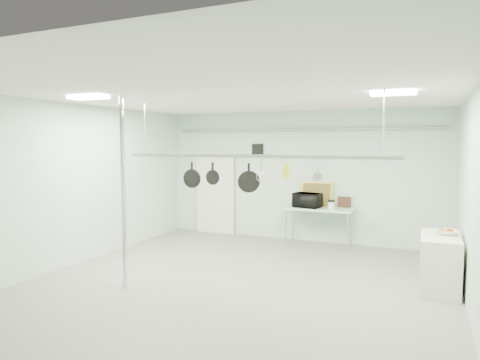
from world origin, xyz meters
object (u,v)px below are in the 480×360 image
at_px(skillet_left, 192,175).
at_px(prep_table, 319,211).
at_px(fruit_bowl, 446,232).
at_px(skillet_right, 249,178).
at_px(side_cabinet, 440,262).
at_px(pot_rack, 250,154).
at_px(coffee_canister, 331,206).
at_px(chrome_pole, 123,192).
at_px(microwave, 308,200).
at_px(skillet_mid, 213,173).

bearing_deg(skillet_left, prep_table, 60.12).
height_order(fruit_bowl, skillet_right, skillet_right).
height_order(prep_table, skillet_right, skillet_right).
distance_m(prep_table, side_cabinet, 3.39).
bearing_deg(pot_rack, coffee_canister, 76.98).
height_order(chrome_pole, coffee_canister, chrome_pole).
distance_m(fruit_bowl, skillet_right, 3.39).
bearing_deg(skillet_right, fruit_bowl, -1.21).
bearing_deg(microwave, side_cabinet, 154.74).
height_order(side_cabinet, pot_rack, pot_rack).
height_order(side_cabinet, microwave, microwave).
bearing_deg(microwave, prep_table, -151.13).
bearing_deg(microwave, skillet_mid, 87.19).
relative_size(pot_rack, skillet_left, 10.46).
xyz_separation_m(coffee_canister, skillet_right, (-0.74, -3.13, 0.85)).
distance_m(side_cabinet, skillet_left, 4.44).
distance_m(side_cabinet, pot_rack, 3.62).
bearing_deg(skillet_left, coffee_canister, 54.35).
bearing_deg(skillet_left, skillet_mid, -5.27).
distance_m(skillet_mid, skillet_right, 0.68).
bearing_deg(skillet_right, prep_table, 59.77).
bearing_deg(fruit_bowl, prep_table, 141.47).
distance_m(pot_rack, skillet_mid, 0.77).
height_order(prep_table, microwave, microwave).
height_order(chrome_pole, microwave, chrome_pole).
height_order(side_cabinet, skillet_mid, skillet_mid).
xyz_separation_m(prep_table, pot_rack, (-0.40, -3.30, 1.40)).
height_order(side_cabinet, fruit_bowl, fruit_bowl).
bearing_deg(skillet_mid, skillet_right, 2.21).
relative_size(chrome_pole, skillet_right, 6.55).
distance_m(microwave, skillet_mid, 3.43).
xyz_separation_m(chrome_pole, skillet_right, (1.88, 0.90, 0.24)).
xyz_separation_m(fruit_bowl, skillet_mid, (-3.72, -1.21, 0.96)).
distance_m(prep_table, skillet_left, 3.77).
height_order(fruit_bowl, skillet_left, skillet_left).
xyz_separation_m(pot_rack, skillet_right, (-0.02, 0.00, -0.39)).
xyz_separation_m(pot_rack, skillet_left, (-1.11, 0.00, -0.37)).
distance_m(microwave, skillet_right, 3.32).
relative_size(prep_table, coffee_canister, 9.03).
relative_size(side_cabinet, coffee_canister, 6.78).
height_order(chrome_pole, pot_rack, chrome_pole).
bearing_deg(pot_rack, side_cabinet, 20.45).
bearing_deg(microwave, fruit_bowl, 156.91).
relative_size(pot_rack, skillet_right, 9.82).
distance_m(coffee_canister, skillet_mid, 3.56).
height_order(pot_rack, skillet_mid, pot_rack).
height_order(coffee_canister, skillet_left, skillet_left).
xyz_separation_m(prep_table, skillet_left, (-1.51, -3.30, 1.02)).
xyz_separation_m(prep_table, microwave, (-0.26, -0.08, 0.24)).
bearing_deg(chrome_pole, coffee_canister, 56.94).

